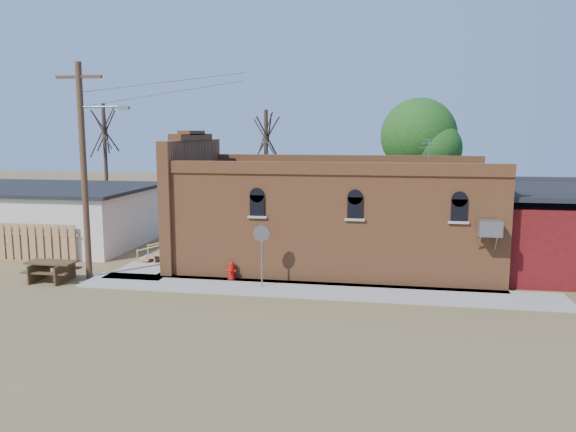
% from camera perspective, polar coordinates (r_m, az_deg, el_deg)
% --- Properties ---
extents(ground, '(120.00, 120.00, 0.00)m').
position_cam_1_polar(ground, '(21.63, -1.68, -8.09)').
color(ground, brown).
rests_on(ground, ground).
extents(sidewalk_south, '(19.00, 2.20, 0.08)m').
position_cam_1_polar(sidewalk_south, '(22.24, 2.61, -7.53)').
color(sidewalk_south, '#9E9991').
rests_on(sidewalk_south, ground).
extents(sidewalk_west, '(2.60, 10.00, 0.08)m').
position_cam_1_polar(sidewalk_west, '(28.98, -11.55, -3.88)').
color(sidewalk_west, '#9E9991').
rests_on(sidewalk_west, ground).
extents(brick_bar, '(16.40, 7.97, 6.30)m').
position_cam_1_polar(brick_bar, '(26.20, 4.26, 0.07)').
color(brick_bar, '#AD6135').
rests_on(brick_bar, ground).
extents(red_shed, '(5.40, 6.40, 4.30)m').
position_cam_1_polar(red_shed, '(27.09, 25.48, -0.61)').
color(red_shed, '#5A0F11').
rests_on(red_shed, ground).
extents(wood_fence, '(5.20, 0.10, 1.80)m').
position_cam_1_polar(wood_fence, '(29.97, -24.83, -2.42)').
color(wood_fence, '#A96D4C').
rests_on(wood_fence, ground).
extents(utility_pole, '(3.12, 0.26, 9.00)m').
position_cam_1_polar(utility_pole, '(24.83, -19.94, 4.76)').
color(utility_pole, '#4B351E').
rests_on(utility_pole, ground).
extents(tree_bare_near, '(2.80, 2.80, 7.65)m').
position_cam_1_polar(tree_bare_near, '(34.07, -2.25, 8.17)').
color(tree_bare_near, '#4A362A').
rests_on(tree_bare_near, ground).
extents(tree_bare_far, '(2.80, 2.80, 8.16)m').
position_cam_1_polar(tree_bare_far, '(38.83, -18.18, 8.39)').
color(tree_bare_far, '#4A362A').
rests_on(tree_bare_far, ground).
extents(tree_leafy, '(4.40, 4.40, 8.15)m').
position_cam_1_polar(tree_leafy, '(33.84, 13.15, 7.90)').
color(tree_leafy, '#4A362A').
rests_on(tree_leafy, ground).
extents(fire_hydrant, '(0.45, 0.44, 0.76)m').
position_cam_1_polar(fire_hydrant, '(23.68, -5.76, -5.52)').
color(fire_hydrant, red).
rests_on(fire_hydrant, sidewalk_south).
extents(stop_sign, '(0.66, 0.23, 2.49)m').
position_cam_1_polar(stop_sign, '(22.16, -2.69, -2.38)').
color(stop_sign, gray).
rests_on(stop_sign, sidewalk_south).
extents(trash_barrel, '(0.69, 0.69, 0.86)m').
position_cam_1_polar(trash_barrel, '(28.03, -10.08, -3.28)').
color(trash_barrel, navy).
rests_on(trash_barrel, sidewalk_west).
extents(picnic_table, '(2.01, 1.56, 0.83)m').
position_cam_1_polar(picnic_table, '(25.54, -22.89, -4.91)').
color(picnic_table, '#4B361E').
rests_on(picnic_table, ground).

